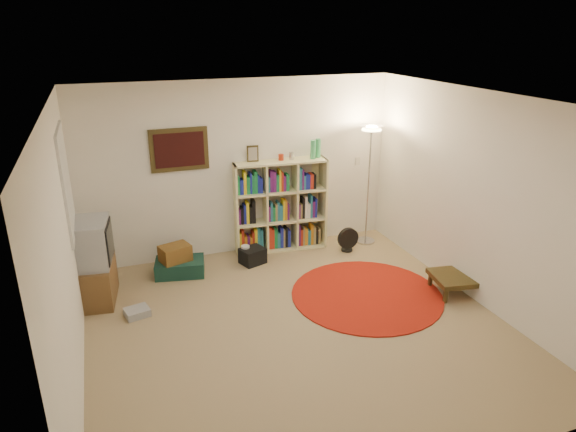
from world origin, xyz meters
name	(u,v)px	position (x,y,z in m)	size (l,w,h in m)	color
room	(292,221)	(-0.05, 0.05, 1.26)	(4.54, 4.54, 2.54)	#987F59
bookshelf	(279,206)	(0.52, 2.14, 0.66)	(1.38, 0.51, 1.63)	#FFF4AA
floor_lamp	(371,146)	(1.85, 1.86, 1.51)	(0.38, 0.38, 1.82)	#BCBCC1
floor_fan	(348,240)	(1.43, 1.64, 0.18)	(0.32, 0.17, 0.37)	black
tv_stand	(91,263)	(-2.11, 1.41, 0.50)	(0.59, 0.77, 1.04)	brown
dvd_box	(137,312)	(-1.67, 0.87, 0.04)	(0.31, 0.27, 0.09)	#9E9FA3
suitcase	(180,267)	(-1.03, 1.76, 0.10)	(0.71, 0.53, 0.21)	#12332B
wicker_basket	(175,253)	(-1.07, 1.76, 0.32)	(0.45, 0.37, 0.22)	brown
duffel_bag	(253,256)	(-0.01, 1.74, 0.11)	(0.39, 0.35, 0.22)	black
paper_towel	(246,254)	(-0.09, 1.81, 0.13)	(0.15, 0.15, 0.25)	silver
red_rug	(367,294)	(1.06, 0.37, 0.01)	(1.88, 1.88, 0.02)	maroon
side_table	(454,278)	(2.11, 0.04, 0.20)	(0.61, 0.61, 0.24)	#342912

